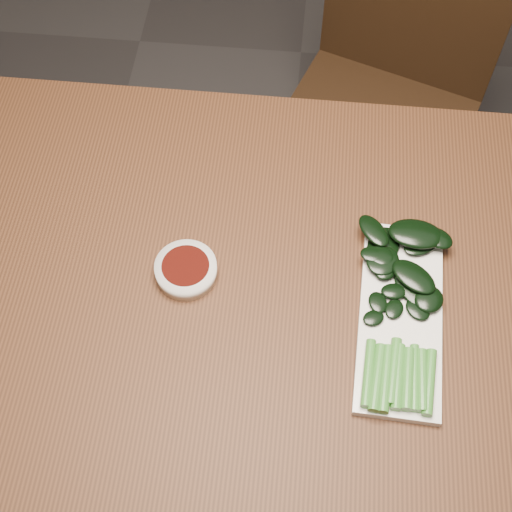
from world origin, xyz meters
name	(u,v)px	position (x,y,z in m)	size (l,w,h in m)	color
ground	(265,437)	(0.00, 0.00, 0.00)	(6.00, 6.00, 0.00)	#302D2D
table	(270,311)	(0.00, 0.00, 0.68)	(1.40, 0.80, 0.75)	#422413
chair_far	(386,92)	(0.22, 0.69, 0.49)	(0.53, 0.53, 0.89)	black
sauce_bowl	(186,270)	(-0.13, 0.01, 0.76)	(0.10, 0.10, 0.03)	white
serving_plate	(400,317)	(0.20, -0.03, 0.76)	(0.13, 0.32, 0.01)	white
gai_lan	(403,302)	(0.20, -0.01, 0.77)	(0.16, 0.33, 0.03)	#3C822C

